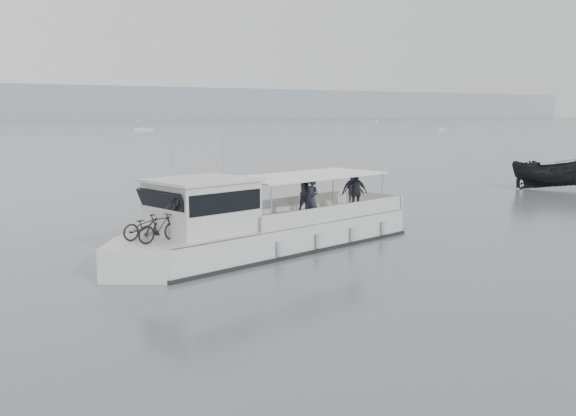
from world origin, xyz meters
TOP-DOWN VIEW (x-y plane):
  - ground at (0.00, 0.00)m, footprint 1400.00×1400.00m
  - tour_boat at (-0.15, -0.98)m, footprint 14.04×6.27m
  - dark_motorboat at (27.89, 7.05)m, footprint 6.02×4.91m

SIDE VIEW (x-z plane):
  - ground at x=0.00m, z-range 0.00..0.00m
  - tour_boat at x=-0.15m, z-range -1.98..3.91m
  - dark_motorboat at x=27.89m, z-range 0.00..2.22m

